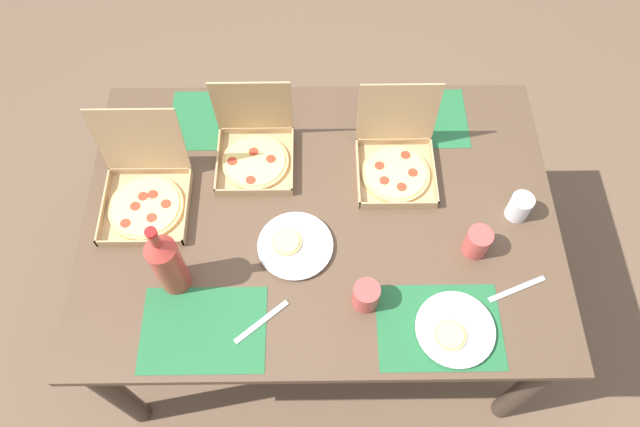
% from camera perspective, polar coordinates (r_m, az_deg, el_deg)
% --- Properties ---
extents(ground_plane, '(6.00, 6.00, 0.00)m').
position_cam_1_polar(ground_plane, '(2.55, 0.00, -8.07)').
color(ground_plane, brown).
extents(dining_table, '(1.51, 1.06, 0.73)m').
position_cam_1_polar(dining_table, '(1.97, 0.00, -1.37)').
color(dining_table, '#3F3328').
rests_on(dining_table, ground_plane).
extents(placemat_near_left, '(0.36, 0.26, 0.00)m').
position_cam_1_polar(placemat_near_left, '(1.76, -11.17, -10.92)').
color(placemat_near_left, '#236638').
rests_on(placemat_near_left, dining_table).
extents(placemat_near_right, '(0.36, 0.26, 0.00)m').
position_cam_1_polar(placemat_near_right, '(1.77, 11.43, -10.67)').
color(placemat_near_right, '#236638').
rests_on(placemat_near_right, dining_table).
extents(placemat_far_left, '(0.36, 0.26, 0.00)m').
position_cam_1_polar(placemat_far_left, '(2.13, -9.44, 8.88)').
color(placemat_far_left, '#236638').
rests_on(placemat_far_left, dining_table).
extents(placemat_far_right, '(0.36, 0.26, 0.00)m').
position_cam_1_polar(placemat_far_right, '(2.13, 9.19, 9.05)').
color(placemat_far_right, '#236638').
rests_on(placemat_far_right, dining_table).
extents(pizza_box_corner_left, '(0.25, 0.26, 0.29)m').
position_cam_1_polar(pizza_box_corner_left, '(1.98, -6.32, 6.12)').
color(pizza_box_corner_left, tan).
rests_on(pizza_box_corner_left, dining_table).
extents(pizza_box_corner_right, '(0.26, 0.27, 0.29)m').
position_cam_1_polar(pizza_box_corner_right, '(1.96, 7.35, 5.09)').
color(pizza_box_corner_right, tan).
rests_on(pizza_box_corner_right, dining_table).
extents(pizza_box_center, '(0.27, 0.30, 0.31)m').
position_cam_1_polar(pizza_box_center, '(1.95, -16.56, 1.95)').
color(pizza_box_center, tan).
rests_on(pizza_box_center, dining_table).
extents(plate_near_left, '(0.23, 0.23, 0.03)m').
position_cam_1_polar(plate_near_left, '(1.83, -2.48, -3.11)').
color(plate_near_left, white).
rests_on(plate_near_left, dining_table).
extents(plate_near_right, '(0.23, 0.23, 0.03)m').
position_cam_1_polar(plate_near_right, '(1.76, 12.84, -10.91)').
color(plate_near_right, white).
rests_on(plate_near_right, dining_table).
extents(soda_bottle, '(0.09, 0.09, 0.32)m').
position_cam_1_polar(soda_bottle, '(1.72, -14.52, -4.63)').
color(soda_bottle, '#B2382D').
rests_on(soda_bottle, dining_table).
extents(cup_clear_right, '(0.08, 0.08, 0.10)m').
position_cam_1_polar(cup_clear_right, '(1.85, 14.93, -2.68)').
color(cup_clear_right, '#BF4742').
rests_on(cup_clear_right, dining_table).
extents(cup_clear_left, '(0.08, 0.08, 0.09)m').
position_cam_1_polar(cup_clear_left, '(1.73, 4.46, -7.90)').
color(cup_clear_left, '#BF4742').
rests_on(cup_clear_left, dining_table).
extents(cup_red, '(0.07, 0.07, 0.09)m').
position_cam_1_polar(cup_red, '(1.95, 18.68, 0.63)').
color(cup_red, silver).
rests_on(cup_red, dining_table).
extents(fork_by_far_left, '(0.16, 0.13, 0.00)m').
position_cam_1_polar(fork_by_far_left, '(1.75, -5.65, -10.35)').
color(fork_by_far_left, '#B7B7BC').
rests_on(fork_by_far_left, dining_table).
extents(fork_by_near_right, '(0.18, 0.09, 0.00)m').
position_cam_1_polar(fork_by_near_right, '(1.87, 18.45, -6.92)').
color(fork_by_near_right, '#B7B7BC').
rests_on(fork_by_near_right, dining_table).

